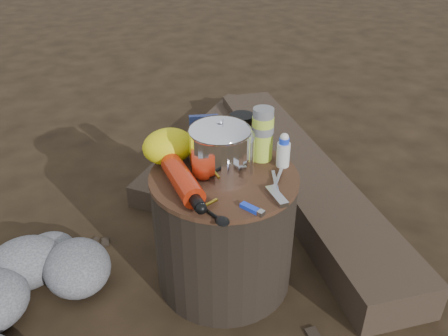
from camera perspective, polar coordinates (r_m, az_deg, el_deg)
name	(u,v)px	position (r m, az deg, el deg)	size (l,w,h in m)	color
ground	(224,276)	(1.77, 0.00, -13.47)	(60.00, 60.00, 0.00)	black
stump	(224,229)	(1.62, 0.00, -7.72)	(0.49, 0.49, 0.45)	black
rock_ring	(47,320)	(1.61, -21.41, -17.39)	(0.41, 0.89, 0.18)	#58585C
log_main	(298,174)	(2.25, 9.34, -0.75)	(0.30, 1.80, 0.15)	#31251C
log_small	(206,143)	(2.55, -2.34, 3.15)	(0.23, 1.25, 0.10)	#31251C
foil_windscreen	(223,153)	(1.49, -0.07, 1.96)	(0.21, 0.21, 0.12)	silver
camping_pot	(220,149)	(1.44, -0.52, 2.36)	(0.19, 0.19, 0.19)	white
fuel_bottle	(183,180)	(1.40, -5.25, -1.55)	(0.07, 0.29, 0.07)	red
thermos	(262,134)	(1.55, 4.86, 4.24)	(0.07, 0.07, 0.19)	#B3CF39
travel_mug	(242,131)	(1.64, 2.26, 4.64)	(0.08, 0.08, 0.12)	black
stuff_sack	(168,146)	(1.55, -7.04, 2.74)	(0.18, 0.14, 0.12)	yellow
food_pouch	(204,133)	(1.62, -2.51, 4.42)	(0.10, 0.02, 0.13)	navy
lighter	(250,208)	(1.33, 3.30, -5.03)	(0.02, 0.08, 0.01)	blue
multitool	(277,196)	(1.38, 6.65, -3.55)	(0.03, 0.10, 0.01)	silver
pot_grabber	(275,182)	(1.45, 6.50, -1.74)	(0.04, 0.14, 0.01)	silver
spork	(206,210)	(1.32, -2.31, -5.26)	(0.03, 0.16, 0.01)	black
squeeze_bottle	(283,152)	(1.53, 7.49, 2.06)	(0.05, 0.05, 0.11)	silver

